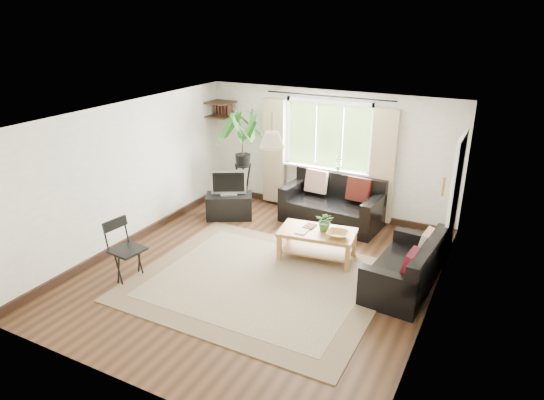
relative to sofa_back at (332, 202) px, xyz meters
The scene contains 24 objects.
floor 2.30m from the sofa_back, 97.94° to the right, with size 5.50×5.50×0.00m, color #311D10.
ceiling 3.00m from the sofa_back, 97.94° to the right, with size 5.50×5.50×0.00m, color white.
wall_back 0.98m from the sofa_back, 121.16° to the left, with size 5.00×0.02×2.40m, color silver.
wall_front 5.05m from the sofa_back, 93.58° to the right, with size 5.00×0.02×2.40m, color silver.
wall_left 3.67m from the sofa_back, 141.53° to the right, with size 0.02×5.50×2.40m, color silver.
wall_right 3.22m from the sofa_back, 45.60° to the right, with size 0.02×5.50×2.40m, color silver.
rug 2.53m from the sofa_back, 94.43° to the right, with size 3.53×3.03×0.02m, color #C1B395.
window 1.26m from the sofa_back, 123.25° to the left, with size 2.50×0.16×2.16m, color white, non-canonical shape.
door 2.30m from the sofa_back, 13.91° to the right, with size 0.06×0.96×2.06m, color silver.
corner_shelf 2.96m from the sofa_back, behind, with size 0.50×0.50×0.34m, color black, non-canonical shape.
pendant_lamp 2.47m from the sofa_back, 99.65° to the right, with size 0.36×0.36×0.54m, color beige, non-canonical shape.
wall_sconce 3.15m from the sofa_back, 42.40° to the right, with size 0.12×0.12×0.28m, color beige, non-canonical shape.
sofa_back is the anchor object (origin of this frame).
sofa_right 2.41m from the sofa_back, 43.99° to the right, with size 0.79×1.58×0.74m, color black, non-canonical shape.
coffee_table 1.46m from the sofa_back, 78.56° to the right, with size 1.19×0.65×0.49m, color #956230, non-canonical shape.
table_plant 1.42m from the sofa_back, 74.01° to the right, with size 0.29×0.25×0.32m, color #366428.
bowl 1.62m from the sofa_back, 66.41° to the right, with size 0.34×0.34×0.08m, color #A37A38.
book_a 1.57m from the sofa_back, 89.94° to the right, with size 0.16×0.22×0.02m, color silver.
book_b 1.33m from the sofa_back, 88.57° to the right, with size 0.17×0.22×0.02m, color brown.
tv_stand 1.98m from the sofa_back, 161.34° to the right, with size 0.86×0.49×0.47m, color black.
tv 1.99m from the sofa_back, 161.34° to the right, with size 0.67×0.22×0.51m, color #A5A5AA, non-canonical shape.
palm_stand 1.96m from the sofa_back, behind, with size 0.76×0.76×1.97m, color black, non-canonical shape.
folding_chair 3.82m from the sofa_back, 120.55° to the right, with size 0.47×0.47×0.92m, color black, non-canonical shape.
sill_plant 0.75m from the sofa_back, 98.88° to the left, with size 0.14×0.10×0.27m, color #2D6023.
Camera 1 is at (3.16, -5.72, 3.73)m, focal length 32.00 mm.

